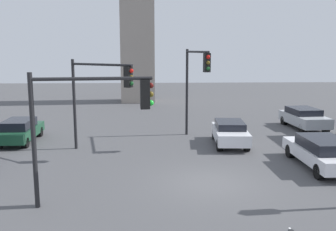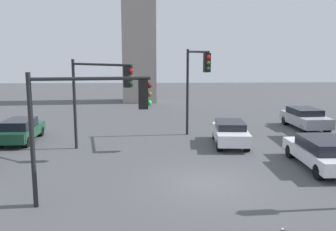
{
  "view_description": "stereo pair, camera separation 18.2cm",
  "coord_description": "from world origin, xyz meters",
  "views": [
    {
      "loc": [
        -2.31,
        -14.67,
        5.37
      ],
      "look_at": [
        -1.44,
        5.17,
        1.9
      ],
      "focal_mm": 40.72,
      "sensor_mm": 36.0,
      "label": 1
    },
    {
      "loc": [
        -2.13,
        -14.67,
        5.37
      ],
      "look_at": [
        -1.44,
        5.17,
        1.9
      ],
      "focal_mm": 40.72,
      "sensor_mm": 36.0,
      "label": 2
    }
  ],
  "objects": [
    {
      "name": "ground_plane",
      "position": [
        0.0,
        0.0,
        0.0
      ],
      "size": [
        93.45,
        93.45,
        0.0
      ],
      "primitive_type": "plane",
      "color": "#4C4C4F"
    },
    {
      "name": "car_3",
      "position": [
        8.14,
        10.56,
        0.74
      ],
      "size": [
        2.24,
        4.31,
        1.38
      ],
      "rotation": [
        0.0,
        0.0,
        -1.49
      ],
      "color": "#ADB2B7",
      "rests_on": "ground_plane"
    },
    {
      "name": "traffic_light_3",
      "position": [
        -4.31,
        -1.93,
        3.35
      ],
      "size": [
        4.1,
        0.62,
        4.63
      ],
      "rotation": [
        0.0,
        0.0,
        0.1
      ],
      "color": "black",
      "rests_on": "ground_plane"
    },
    {
      "name": "traffic_light_0",
      "position": [
        0.25,
        7.18,
        3.91
      ],
      "size": [
        0.97,
        3.97,
        5.37
      ],
      "rotation": [
        0.0,
        0.0,
        -1.38
      ],
      "color": "black",
      "rests_on": "ground_plane"
    },
    {
      "name": "car_5",
      "position": [
        2.12,
        6.24,
        0.71
      ],
      "size": [
        2.02,
        4.07,
        1.32
      ],
      "rotation": [
        0.0,
        0.0,
        -1.64
      ],
      "color": "silver",
      "rests_on": "ground_plane"
    },
    {
      "name": "traffic_light_1",
      "position": [
        -4.89,
        4.64,
        3.5
      ],
      "size": [
        3.38,
        2.43,
        4.85
      ],
      "rotation": [
        0.0,
        0.0,
        -0.61
      ],
      "color": "black",
      "rests_on": "ground_plane"
    },
    {
      "name": "car_1",
      "position": [
        -9.99,
        7.35,
        0.71
      ],
      "size": [
        1.73,
        4.17,
        1.36
      ],
      "rotation": [
        0.0,
        0.0,
        1.58
      ],
      "color": "#19472D",
      "rests_on": "ground_plane"
    },
    {
      "name": "car_0",
      "position": [
        5.48,
        1.84,
        0.75
      ],
      "size": [
        2.02,
        4.82,
        1.4
      ],
      "rotation": [
        0.0,
        0.0,
        1.58
      ],
      "color": "silver",
      "rests_on": "ground_plane"
    }
  ]
}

